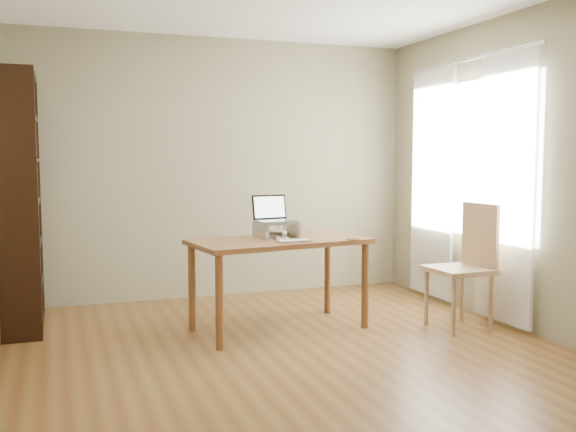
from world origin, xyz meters
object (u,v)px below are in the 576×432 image
at_px(keyboard, 294,241).
at_px(chair, 467,261).
at_px(laptop, 274,215).
at_px(cat, 272,231).
at_px(bookshelf, 21,202).
at_px(desk, 279,251).

relative_size(keyboard, chair, 0.27).
distance_m(laptop, cat, 0.14).
bearing_deg(chair, keyboard, 167.59).
xyz_separation_m(bookshelf, laptop, (1.97, -0.61, -0.11)).
bearing_deg(desk, chair, -25.87).
height_order(bookshelf, chair, bookshelf).
bearing_deg(keyboard, cat, 98.27).
bearing_deg(keyboard, chair, -13.71).
bearing_deg(keyboard, laptop, 93.08).
relative_size(desk, keyboard, 5.42).
height_order(bookshelf, desk, bookshelf).
bearing_deg(bookshelf, cat, -18.15).
xyz_separation_m(keyboard, cat, (-0.07, 0.33, 0.05)).
bearing_deg(chair, laptop, 155.30).
bearing_deg(laptop, keyboard, -91.36).
xyz_separation_m(desk, keyboard, (0.04, -0.22, 0.11)).
bearing_deg(keyboard, desk, 97.25).
bearing_deg(cat, desk, -86.77).
relative_size(bookshelf, laptop, 6.28).
xyz_separation_m(laptop, chair, (1.49, -0.60, -0.38)).
height_order(desk, chair, chair).
bearing_deg(desk, cat, 95.82).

